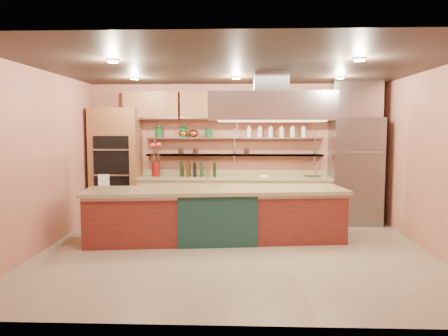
{
  "coord_description": "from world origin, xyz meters",
  "views": [
    {
      "loc": [
        0.08,
        -6.55,
        1.91
      ],
      "look_at": [
        -0.21,
        1.0,
        1.21
      ],
      "focal_mm": 35.0,
      "sensor_mm": 36.0,
      "label": 1
    }
  ],
  "objects_px": {
    "kitchen_scale": "(264,175)",
    "copper_kettle": "(194,133)",
    "flower_vase": "(156,169)",
    "green_canister": "(209,133)",
    "island": "(216,215)",
    "refrigerator": "(355,171)"
  },
  "relations": [
    {
      "from": "kitchen_scale",
      "to": "green_canister",
      "type": "height_order",
      "value": "green_canister"
    },
    {
      "from": "flower_vase",
      "to": "kitchen_scale",
      "type": "relative_size",
      "value": 1.97
    },
    {
      "from": "island",
      "to": "kitchen_scale",
      "type": "distance_m",
      "value": 1.78
    },
    {
      "from": "island",
      "to": "flower_vase",
      "type": "xyz_separation_m",
      "value": [
        -1.3,
        1.46,
        0.64
      ]
    },
    {
      "from": "island",
      "to": "kitchen_scale",
      "type": "height_order",
      "value": "kitchen_scale"
    },
    {
      "from": "flower_vase",
      "to": "copper_kettle",
      "type": "distance_m",
      "value": 1.06
    },
    {
      "from": "flower_vase",
      "to": "green_canister",
      "type": "distance_m",
      "value": 1.3
    },
    {
      "from": "island",
      "to": "green_canister",
      "type": "relative_size",
      "value": 25.09
    },
    {
      "from": "green_canister",
      "to": "flower_vase",
      "type": "bearing_deg",
      "value": -168.29
    },
    {
      "from": "flower_vase",
      "to": "copper_kettle",
      "type": "bearing_deg",
      "value": 16.4
    },
    {
      "from": "island",
      "to": "kitchen_scale",
      "type": "relative_size",
      "value": 28.05
    },
    {
      "from": "refrigerator",
      "to": "copper_kettle",
      "type": "distance_m",
      "value": 3.33
    },
    {
      "from": "kitchen_scale",
      "to": "copper_kettle",
      "type": "bearing_deg",
      "value": 153.44
    },
    {
      "from": "kitchen_scale",
      "to": "copper_kettle",
      "type": "relative_size",
      "value": 0.79
    },
    {
      "from": "copper_kettle",
      "to": "green_canister",
      "type": "relative_size",
      "value": 1.13
    },
    {
      "from": "copper_kettle",
      "to": "green_canister",
      "type": "bearing_deg",
      "value": 0.0
    },
    {
      "from": "refrigerator",
      "to": "kitchen_scale",
      "type": "distance_m",
      "value": 1.8
    },
    {
      "from": "refrigerator",
      "to": "copper_kettle",
      "type": "bearing_deg",
      "value": 175.93
    },
    {
      "from": "island",
      "to": "kitchen_scale",
      "type": "xyz_separation_m",
      "value": [
        0.88,
        1.46,
        0.53
      ]
    },
    {
      "from": "refrigerator",
      "to": "flower_vase",
      "type": "bearing_deg",
      "value": 179.86
    },
    {
      "from": "island",
      "to": "flower_vase",
      "type": "bearing_deg",
      "value": 124.94
    },
    {
      "from": "refrigerator",
      "to": "island",
      "type": "height_order",
      "value": "refrigerator"
    }
  ]
}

